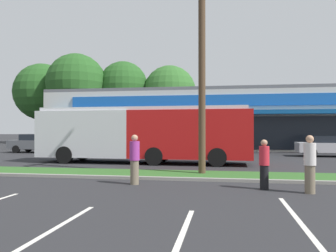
% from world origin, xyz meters
% --- Properties ---
extents(grass_median, '(56.00, 2.20, 0.12)m').
position_xyz_m(grass_median, '(0.00, 14.00, 0.06)').
color(grass_median, '#2D5B23').
rests_on(grass_median, ground_plane).
extents(curb_lip, '(56.00, 0.24, 0.12)m').
position_xyz_m(curb_lip, '(0.00, 12.78, 0.06)').
color(curb_lip, gray).
rests_on(curb_lip, ground_plane).
extents(parking_stripe_1, '(0.12, 4.80, 0.01)m').
position_xyz_m(parking_stripe_1, '(-0.27, 5.56, 0.00)').
color(parking_stripe_1, silver).
rests_on(parking_stripe_1, ground_plane).
extents(parking_stripe_2, '(0.12, 4.80, 0.01)m').
position_xyz_m(parking_stripe_2, '(2.29, 5.60, 0.00)').
color(parking_stripe_2, silver).
rests_on(parking_stripe_2, ground_plane).
extents(parking_stripe_3, '(0.12, 4.80, 0.01)m').
position_xyz_m(parking_stripe_3, '(4.66, 7.51, 0.00)').
color(parking_stripe_3, silver).
rests_on(parking_stripe_3, ground_plane).
extents(storefront_building, '(30.62, 14.06, 5.83)m').
position_xyz_m(storefront_building, '(1.08, 36.36, 2.92)').
color(storefront_building, beige).
rests_on(storefront_building, ground_plane).
extents(tree_far_left, '(8.01, 8.01, 11.28)m').
position_xyz_m(tree_far_left, '(-22.52, 44.35, 7.27)').
color(tree_far_left, '#473323').
rests_on(tree_far_left, ground_plane).
extents(tree_left, '(7.93, 7.93, 12.03)m').
position_xyz_m(tree_left, '(-16.43, 42.24, 8.05)').
color(tree_left, '#473323').
rests_on(tree_left, ground_plane).
extents(tree_mid_left, '(6.67, 6.67, 11.23)m').
position_xyz_m(tree_mid_left, '(-10.63, 44.44, 7.88)').
color(tree_mid_left, '#473323').
rests_on(tree_mid_left, ground_plane).
extents(tree_mid, '(7.11, 7.11, 10.63)m').
position_xyz_m(tree_mid, '(-4.32, 45.27, 7.06)').
color(tree_mid, '#473323').
rests_on(tree_mid, ground_plane).
extents(utility_pole, '(3.02, 2.40, 11.22)m').
position_xyz_m(utility_pole, '(2.00, 14.22, 5.96)').
color(utility_pole, '#4C3826').
rests_on(utility_pole, ground_plane).
extents(city_bus, '(12.56, 2.93, 3.25)m').
position_xyz_m(city_bus, '(-1.64, 19.11, 1.77)').
color(city_bus, '#B71414').
rests_on(city_bus, ground_plane).
extents(car_0, '(4.58, 1.89, 1.48)m').
position_xyz_m(car_0, '(10.54, 25.83, 0.76)').
color(car_0, '#B7B7BC').
rests_on(car_0, ground_plane).
extents(car_1, '(4.32, 1.95, 1.57)m').
position_xyz_m(car_1, '(-0.12, 24.80, 0.80)').
color(car_1, '#515459').
rests_on(car_1, ground_plane).
extents(car_2, '(4.76, 1.98, 1.57)m').
position_xyz_m(car_2, '(-12.54, 26.25, 0.80)').
color(car_2, '#515459').
rests_on(car_2, ground_plane).
extents(pedestrian_near_bench, '(0.36, 0.36, 1.80)m').
position_xyz_m(pedestrian_near_bench, '(5.68, 10.82, 0.91)').
color(pedestrian_near_bench, '#726651').
rests_on(pedestrian_near_bench, ground_plane).
extents(pedestrian_by_pole, '(0.36, 0.36, 1.79)m').
position_xyz_m(pedestrian_by_pole, '(-0.12, 11.59, 0.90)').
color(pedestrian_by_pole, '#726651').
rests_on(pedestrian_by_pole, ground_plane).
extents(pedestrian_far, '(0.33, 0.33, 1.64)m').
position_xyz_m(pedestrian_far, '(4.37, 11.32, 0.83)').
color(pedestrian_far, black).
rests_on(pedestrian_far, ground_plane).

